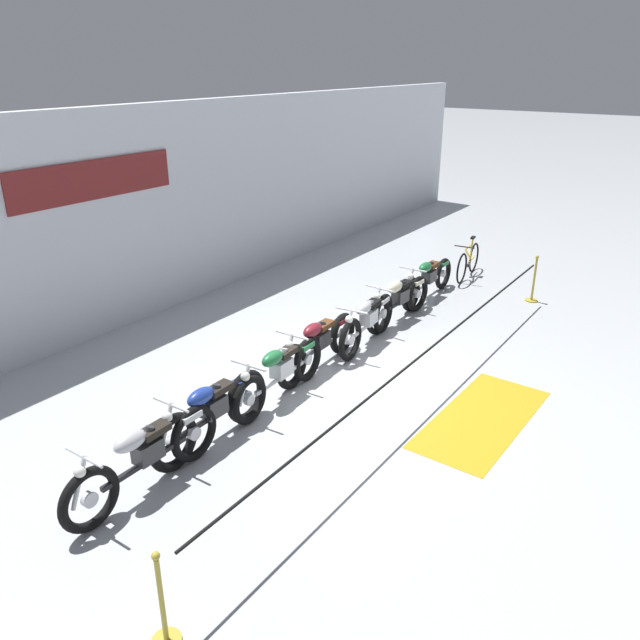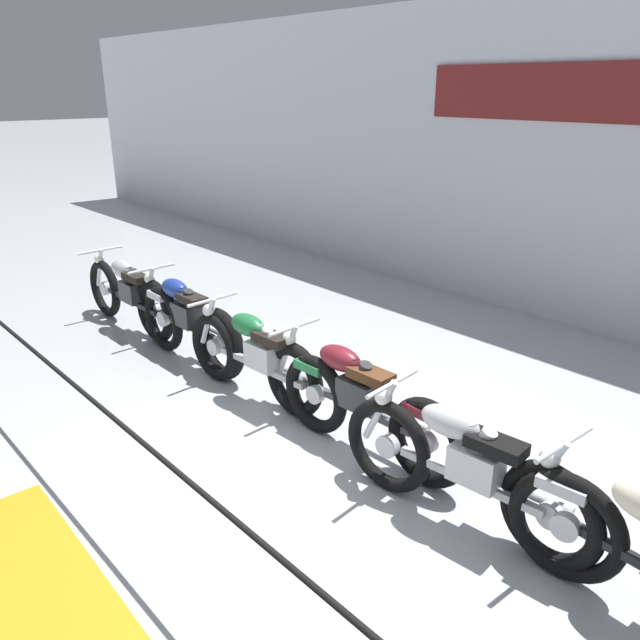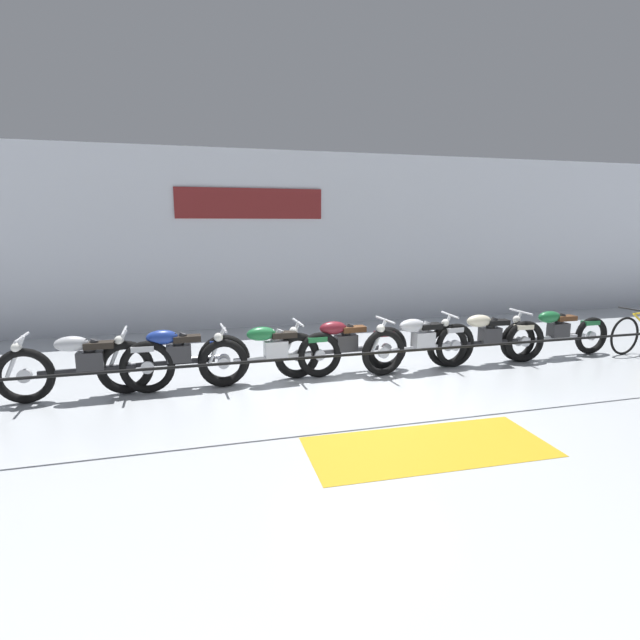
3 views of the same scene
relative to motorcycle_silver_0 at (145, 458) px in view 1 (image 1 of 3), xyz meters
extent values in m
plane|color=#B2B7BC|center=(3.99, -0.55, -0.49)|extent=(120.00, 120.00, 0.00)
cube|color=silver|center=(3.99, 4.58, 1.61)|extent=(28.00, 0.25, 4.20)
cube|color=maroon|center=(3.00, 4.43, 2.47)|extent=(3.44, 0.04, 0.70)
torus|color=black|center=(-0.81, 0.00, -0.09)|extent=(0.80, 0.12, 0.80)
torus|color=black|center=(0.82, 0.00, -0.09)|extent=(0.80, 0.12, 0.80)
cylinder|color=silver|center=(-0.81, 0.00, -0.09)|extent=(0.19, 0.08, 0.19)
cylinder|color=silver|center=(0.82, 0.00, -0.09)|extent=(0.19, 0.08, 0.19)
cylinder|color=silver|center=(-0.90, -0.01, 0.19)|extent=(0.30, 0.06, 0.59)
cube|color=#2D2D30|center=(0.06, 0.00, 0.07)|extent=(0.36, 0.22, 0.26)
cylinder|color=#2D2D30|center=(0.02, 0.00, 0.27)|extent=(0.18, 0.11, 0.24)
cylinder|color=#2D2D30|center=(0.10, 0.00, 0.27)|extent=(0.18, 0.11, 0.24)
cylinder|color=silver|center=(0.36, 0.14, -0.07)|extent=(0.70, 0.07, 0.07)
cube|color=black|center=(0.01, 0.00, -0.07)|extent=(1.30, 0.06, 0.06)
ellipsoid|color=#B7BABF|center=(-0.17, 0.00, 0.33)|extent=(0.46, 0.22, 0.22)
cube|color=black|center=(0.19, 0.00, 0.29)|extent=(0.40, 0.20, 0.09)
cube|color=#B7BABF|center=(0.77, 0.00, 0.20)|extent=(0.32, 0.16, 0.08)
cylinder|color=silver|center=(-0.79, 0.00, 0.46)|extent=(0.04, 0.62, 0.04)
sphere|color=silver|center=(-0.87, 0.00, 0.32)|extent=(0.14, 0.14, 0.14)
torus|color=black|center=(0.51, 0.06, -0.09)|extent=(0.81, 0.14, 0.81)
torus|color=black|center=(1.95, 0.07, -0.09)|extent=(0.81, 0.14, 0.81)
cylinder|color=silver|center=(0.51, 0.06, -0.09)|extent=(0.19, 0.08, 0.19)
cylinder|color=silver|center=(1.95, 0.07, -0.09)|extent=(0.19, 0.08, 0.19)
cylinder|color=silver|center=(0.42, 0.06, 0.20)|extent=(0.30, 0.06, 0.59)
cube|color=#2D2D30|center=(1.28, 0.07, 0.07)|extent=(0.36, 0.22, 0.26)
cylinder|color=#2D2D30|center=(1.24, 0.06, 0.27)|extent=(0.18, 0.11, 0.24)
cylinder|color=#2D2D30|center=(1.32, 0.07, 0.27)|extent=(0.18, 0.11, 0.24)
cylinder|color=silver|center=(1.58, 0.21, -0.07)|extent=(0.70, 0.08, 0.07)
cube|color=black|center=(1.23, 0.06, -0.07)|extent=(1.15, 0.07, 0.06)
ellipsoid|color=navy|center=(1.05, 0.06, 0.33)|extent=(0.46, 0.22, 0.22)
cube|color=black|center=(1.41, 0.07, 0.29)|extent=(0.40, 0.20, 0.09)
cube|color=navy|center=(1.90, 0.07, 0.20)|extent=(0.32, 0.16, 0.08)
cylinder|color=silver|center=(0.53, 0.06, 0.46)|extent=(0.04, 0.62, 0.04)
sphere|color=silver|center=(0.45, 0.06, 0.32)|extent=(0.14, 0.14, 0.14)
torus|color=black|center=(1.93, 0.00, -0.11)|extent=(0.76, 0.16, 0.76)
torus|color=black|center=(3.49, 0.08, -0.11)|extent=(0.76, 0.16, 0.76)
cylinder|color=silver|center=(1.93, 0.00, -0.11)|extent=(0.18, 0.09, 0.18)
cylinder|color=silver|center=(3.49, 0.08, -0.11)|extent=(0.18, 0.09, 0.18)
cylinder|color=silver|center=(1.84, 0.00, 0.17)|extent=(0.31, 0.07, 0.59)
cube|color=silver|center=(2.76, 0.05, 0.05)|extent=(0.37, 0.24, 0.26)
cylinder|color=silver|center=(2.72, 0.04, 0.25)|extent=(0.18, 0.12, 0.24)
cylinder|color=silver|center=(2.80, 0.05, 0.25)|extent=(0.18, 0.12, 0.24)
cylinder|color=silver|center=(3.05, 0.20, -0.09)|extent=(0.70, 0.11, 0.07)
cube|color=#ADAFB5|center=(2.71, 0.04, -0.09)|extent=(1.25, 0.12, 0.06)
ellipsoid|color=#1E6B38|center=(2.53, 0.03, 0.31)|extent=(0.47, 0.24, 0.22)
cube|color=black|center=(2.89, 0.05, 0.27)|extent=(0.41, 0.22, 0.09)
cube|color=#1E6B38|center=(3.44, 0.08, 0.16)|extent=(0.33, 0.18, 0.08)
cylinder|color=silver|center=(1.95, 0.01, 0.44)|extent=(0.07, 0.62, 0.04)
sphere|color=silver|center=(1.87, 0.00, 0.30)|extent=(0.14, 0.14, 0.14)
torus|color=black|center=(3.13, 0.13, -0.11)|extent=(0.77, 0.16, 0.76)
torus|color=black|center=(4.71, 0.19, -0.11)|extent=(0.77, 0.16, 0.76)
cylinder|color=silver|center=(3.13, 0.13, -0.11)|extent=(0.18, 0.09, 0.18)
cylinder|color=silver|center=(4.71, 0.19, -0.11)|extent=(0.18, 0.09, 0.18)
cylinder|color=silver|center=(3.04, 0.13, 0.17)|extent=(0.31, 0.07, 0.59)
cube|color=#2D2D30|center=(3.97, 0.16, 0.05)|extent=(0.37, 0.23, 0.26)
cylinder|color=#2D2D30|center=(3.93, 0.16, 0.25)|extent=(0.18, 0.12, 0.24)
cylinder|color=#2D2D30|center=(4.01, 0.16, 0.25)|extent=(0.18, 0.12, 0.24)
cylinder|color=silver|center=(4.27, 0.31, -0.09)|extent=(0.70, 0.09, 0.07)
cube|color=#47474C|center=(3.92, 0.16, -0.09)|extent=(1.27, 0.10, 0.06)
ellipsoid|color=maroon|center=(3.74, 0.15, 0.31)|extent=(0.47, 0.24, 0.22)
cube|color=#4C2D19|center=(4.10, 0.16, 0.27)|extent=(0.41, 0.21, 0.09)
cube|color=maroon|center=(4.66, 0.18, 0.16)|extent=(0.33, 0.17, 0.08)
cylinder|color=silver|center=(3.15, 0.13, 0.44)|extent=(0.06, 0.62, 0.04)
sphere|color=silver|center=(3.07, 0.13, 0.30)|extent=(0.14, 0.14, 0.14)
torus|color=black|center=(4.54, -0.09, -0.10)|extent=(0.79, 0.18, 0.78)
torus|color=black|center=(5.95, 0.04, -0.10)|extent=(0.79, 0.18, 0.78)
cylinder|color=silver|center=(4.54, -0.09, -0.10)|extent=(0.19, 0.10, 0.19)
cylinder|color=silver|center=(5.95, 0.04, -0.10)|extent=(0.19, 0.10, 0.19)
cylinder|color=silver|center=(4.45, -0.10, 0.18)|extent=(0.31, 0.08, 0.59)
cube|color=silver|center=(5.30, -0.02, 0.06)|extent=(0.38, 0.25, 0.26)
cylinder|color=silver|center=(5.26, -0.02, 0.26)|extent=(0.19, 0.13, 0.24)
cylinder|color=silver|center=(5.34, -0.02, 0.26)|extent=(0.19, 0.13, 0.24)
cylinder|color=silver|center=(5.58, 0.15, -0.08)|extent=(0.70, 0.14, 0.07)
cube|color=#ADAFB5|center=(5.25, -0.03, -0.08)|extent=(1.13, 0.17, 0.06)
ellipsoid|color=#B7BABF|center=(5.07, -0.04, 0.32)|extent=(0.48, 0.26, 0.22)
cube|color=black|center=(5.43, -0.01, 0.28)|extent=(0.42, 0.24, 0.09)
cube|color=#B7BABF|center=(5.90, 0.04, 0.19)|extent=(0.33, 0.19, 0.08)
cylinder|color=silver|center=(4.56, -0.09, 0.45)|extent=(0.09, 0.62, 0.04)
sphere|color=silver|center=(4.48, -0.10, 0.31)|extent=(0.14, 0.14, 0.14)
torus|color=black|center=(5.82, 0.08, -0.11)|extent=(0.77, 0.16, 0.76)
torus|color=black|center=(7.35, 0.00, -0.11)|extent=(0.77, 0.16, 0.76)
cylinder|color=silver|center=(5.82, 0.08, -0.11)|extent=(0.18, 0.09, 0.18)
cylinder|color=silver|center=(7.35, 0.00, -0.11)|extent=(0.18, 0.09, 0.18)
cylinder|color=silver|center=(5.73, 0.09, 0.18)|extent=(0.31, 0.07, 0.59)
cube|color=#2D2D30|center=(6.64, 0.04, 0.05)|extent=(0.37, 0.24, 0.26)
cylinder|color=#2D2D30|center=(6.60, 0.04, 0.25)|extent=(0.18, 0.12, 0.24)
cylinder|color=#2D2D30|center=(6.68, 0.03, 0.25)|extent=(0.18, 0.12, 0.24)
cylinder|color=silver|center=(6.94, 0.16, -0.09)|extent=(0.70, 0.11, 0.07)
cube|color=black|center=(6.59, 0.04, -0.09)|extent=(1.22, 0.13, 0.06)
ellipsoid|color=beige|center=(6.41, 0.05, 0.31)|extent=(0.47, 0.24, 0.22)
cube|color=black|center=(6.77, 0.03, 0.27)|extent=(0.41, 0.22, 0.09)
cube|color=beige|center=(7.30, 0.00, 0.17)|extent=(0.33, 0.18, 0.08)
cylinder|color=silver|center=(5.84, 0.08, 0.44)|extent=(0.07, 0.62, 0.04)
sphere|color=silver|center=(5.76, 0.08, 0.30)|extent=(0.14, 0.14, 0.14)
torus|color=black|center=(7.30, 0.13, -0.13)|extent=(0.73, 0.12, 0.73)
torus|color=black|center=(8.96, 0.14, -0.13)|extent=(0.73, 0.12, 0.73)
cylinder|color=silver|center=(7.30, 0.13, -0.13)|extent=(0.17, 0.08, 0.17)
cylinder|color=silver|center=(8.96, 0.14, -0.13)|extent=(0.17, 0.08, 0.17)
cylinder|color=silver|center=(7.21, 0.12, 0.16)|extent=(0.30, 0.06, 0.59)
cube|color=#2D2D30|center=(8.18, 0.14, 0.03)|extent=(0.36, 0.22, 0.26)
cylinder|color=#2D2D30|center=(8.14, 0.13, 0.23)|extent=(0.18, 0.11, 0.24)
cylinder|color=#2D2D30|center=(8.22, 0.14, 0.23)|extent=(0.18, 0.11, 0.24)
cylinder|color=silver|center=(8.48, 0.28, -0.11)|extent=(0.70, 0.08, 0.07)
cube|color=#ADAFB5|center=(8.13, 0.13, -0.11)|extent=(1.33, 0.07, 0.06)
ellipsoid|color=#1E6B38|center=(7.95, 0.13, 0.29)|extent=(0.46, 0.23, 0.22)
cube|color=#4C2D19|center=(8.31, 0.14, 0.25)|extent=(0.40, 0.20, 0.09)
cube|color=#1E6B38|center=(8.91, 0.14, 0.13)|extent=(0.32, 0.16, 0.08)
cylinder|color=silver|center=(7.32, 0.13, 0.42)|extent=(0.04, 0.62, 0.04)
sphere|color=silver|center=(7.24, 0.12, 0.28)|extent=(0.14, 0.14, 0.14)
torus|color=black|center=(9.54, -0.07, -0.12)|extent=(0.74, 0.12, 0.74)
torus|color=black|center=(10.55, 0.03, -0.12)|extent=(0.74, 0.12, 0.74)
cylinder|color=gold|center=(9.99, -0.03, 0.10)|extent=(0.60, 0.10, 0.43)
cylinder|color=gold|center=(10.04, -0.02, 0.30)|extent=(0.55, 0.09, 0.04)
cylinder|color=gold|center=(10.24, 0.00, 0.18)|extent=(0.15, 0.05, 0.55)
cube|color=black|center=(10.28, 0.01, 0.46)|extent=(0.19, 0.10, 0.05)
cylinder|color=gold|center=(10.35, 0.01, -0.12)|extent=(0.46, 0.08, 0.03)
cylinder|color=black|center=(9.60, -0.07, 0.40)|extent=(0.08, 0.48, 0.03)
cylinder|color=black|center=(10.12, -0.01, -0.20)|extent=(0.12, 0.06, 0.12)
cylinder|color=gold|center=(-1.38, -1.84, -0.48)|extent=(0.28, 0.28, 0.03)
cylinder|color=gold|center=(-1.38, -1.84, 0.01)|extent=(0.05, 0.05, 0.95)
sphere|color=gold|center=(-1.38, -1.84, 0.53)|extent=(0.08, 0.08, 0.08)
cylinder|color=black|center=(3.98, -1.84, 0.39)|extent=(10.29, 0.04, 0.04)
cylinder|color=gold|center=(9.34, -1.84, -0.48)|extent=(0.28, 0.28, 0.03)
cylinder|color=gold|center=(9.34, -1.84, 0.01)|extent=(0.05, 0.05, 0.95)
sphere|color=gold|center=(9.34, -1.84, 0.53)|extent=(0.08, 0.08, 0.08)
cube|color=#B78E19|center=(3.99, -2.78, -0.49)|extent=(2.78, 1.25, 0.01)
camera|label=1|loc=(-3.99, -5.38, 4.47)|focal=35.00mm
camera|label=2|loc=(7.32, -3.32, 2.55)|focal=35.00mm
camera|label=3|loc=(1.41, -7.54, 1.99)|focal=28.00mm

